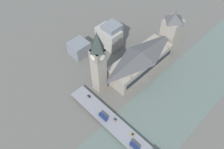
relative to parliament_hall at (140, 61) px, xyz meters
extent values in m
plane|color=#605E56|center=(-17.07, 8.00, -13.94)|extent=(600.00, 600.00, 0.00)
cube|color=slate|center=(-55.73, 8.00, -13.79)|extent=(65.32, 360.00, 0.30)
cube|color=gray|center=(0.06, 0.00, -3.29)|extent=(28.25, 83.78, 21.29)
cube|color=black|center=(-14.22, 0.00, -2.23)|extent=(0.40, 77.08, 6.39)
pyramid|color=#4C4C4C|center=(0.06, 0.00, 10.74)|extent=(27.68, 82.11, 6.78)
cone|color=gray|center=(-13.07, -31.84, 9.85)|extent=(2.20, 2.20, 5.00)
cone|color=gray|center=(-13.07, 0.00, 9.85)|extent=(2.20, 2.20, 5.00)
cone|color=gray|center=(-13.07, 31.84, 9.85)|extent=(2.20, 2.20, 5.00)
cube|color=gray|center=(13.01, 51.72, 14.19)|extent=(11.66, 11.66, 56.25)
cube|color=gray|center=(13.01, 51.72, 37.07)|extent=(12.36, 12.36, 10.50)
cylinder|color=black|center=(7.01, 51.72, 37.07)|extent=(0.50, 7.18, 7.18)
cylinder|color=silver|center=(6.89, 51.72, 37.07)|extent=(0.62, 6.65, 6.65)
cylinder|color=black|center=(19.02, 51.72, 37.07)|extent=(0.50, 7.18, 7.18)
cylinder|color=silver|center=(19.14, 51.72, 37.07)|extent=(0.62, 6.65, 6.65)
cylinder|color=black|center=(13.01, 45.72, 37.07)|extent=(7.18, 0.50, 7.18)
cylinder|color=silver|center=(13.01, 45.60, 37.07)|extent=(6.65, 0.62, 6.65)
cylinder|color=black|center=(13.01, 57.73, 37.07)|extent=(7.18, 0.50, 7.18)
cylinder|color=silver|center=(13.01, 57.85, 37.07)|extent=(6.65, 0.62, 6.65)
pyramid|color=#2D3833|center=(13.01, 51.72, 52.71)|extent=(11.90, 11.90, 20.78)
cube|color=gray|center=(0.06, -55.85, 6.45)|extent=(19.93, 19.93, 40.77)
pyramid|color=#4C4C4C|center=(0.06, -55.85, 31.31)|extent=(19.93, 19.93, 8.97)
cylinder|color=#333338|center=(0.06, -55.85, 37.80)|extent=(0.30, 0.30, 4.00)
cube|color=slate|center=(-55.73, 73.85, -12.45)|extent=(3.00, 14.10, 2.98)
cube|color=slate|center=(1.20, 73.85, -12.45)|extent=(3.00, 14.10, 2.98)
cube|color=gray|center=(-55.73, 73.85, -10.36)|extent=(162.64, 16.59, 1.20)
cube|color=navy|center=(-60.40, 77.71, -8.28)|extent=(10.26, 2.54, 2.04)
cube|color=black|center=(-60.40, 77.71, -7.88)|extent=(9.24, 2.60, 0.90)
cube|color=navy|center=(-60.40, 77.71, -6.07)|extent=(10.06, 2.54, 2.39)
cube|color=black|center=(-60.40, 77.71, -5.95)|extent=(9.24, 2.60, 1.15)
cube|color=navy|center=(-60.40, 77.71, -4.79)|extent=(9.95, 2.42, 0.16)
cylinder|color=black|center=(-56.18, 76.55, -9.19)|extent=(1.14, 0.28, 1.14)
cylinder|color=black|center=(-56.18, 78.88, -9.19)|extent=(1.14, 0.28, 1.14)
cube|color=navy|center=(-19.24, 77.00, -8.37)|extent=(10.19, 2.56, 1.86)
cube|color=black|center=(-19.24, 77.00, -8.00)|extent=(9.17, 2.62, 0.82)
cube|color=navy|center=(-19.24, 77.00, -6.35)|extent=(9.99, 2.56, 2.18)
cube|color=black|center=(-19.24, 77.00, -6.24)|extent=(9.17, 2.62, 1.05)
cube|color=navy|center=(-19.24, 77.00, -5.18)|extent=(9.89, 2.43, 0.16)
cylinder|color=black|center=(-15.06, 75.83, -9.18)|extent=(1.15, 0.28, 1.15)
cylinder|color=black|center=(-15.06, 78.17, -9.18)|extent=(1.15, 0.28, 1.15)
cylinder|color=black|center=(-23.31, 75.83, -9.18)|extent=(1.15, 0.28, 1.15)
cylinder|color=black|center=(-23.31, 78.17, -9.18)|extent=(1.15, 0.28, 1.15)
cube|color=gold|center=(-50.94, 69.70, -9.26)|extent=(3.80, 1.88, 0.55)
cube|color=black|center=(-51.06, 69.70, -8.70)|extent=(1.98, 1.69, 0.56)
cylinder|color=black|center=(-49.47, 68.85, -9.45)|extent=(0.61, 0.22, 0.61)
cylinder|color=black|center=(-49.47, 70.55, -9.45)|extent=(0.61, 0.22, 0.61)
cylinder|color=black|center=(-52.42, 68.85, -9.45)|extent=(0.61, 0.22, 0.61)
cylinder|color=black|center=(-52.42, 70.55, -9.45)|extent=(0.61, 0.22, 0.61)
cube|color=slate|center=(-28.88, 70.17, -9.19)|extent=(4.11, 1.84, 0.69)
cube|color=black|center=(-29.01, 70.17, -8.62)|extent=(2.13, 1.65, 0.44)
cylinder|color=black|center=(-27.27, 69.34, -9.45)|extent=(0.62, 0.22, 0.62)
cylinder|color=black|center=(-27.27, 71.00, -9.45)|extent=(0.62, 0.22, 0.62)
cylinder|color=black|center=(-30.50, 69.34, -9.45)|extent=(0.62, 0.22, 0.62)
cylinder|color=black|center=(-30.50, 71.00, -9.45)|extent=(0.62, 0.22, 0.62)
cube|color=black|center=(9.57, 70.25, -9.25)|extent=(3.99, 1.74, 0.55)
cube|color=black|center=(9.45, 70.25, -8.76)|extent=(2.07, 1.56, 0.42)
cylinder|color=black|center=(11.10, 69.47, -9.43)|extent=(0.65, 0.22, 0.65)
cylinder|color=black|center=(11.10, 71.03, -9.43)|extent=(0.65, 0.22, 0.65)
cylinder|color=black|center=(8.03, 69.47, -9.43)|extent=(0.65, 0.22, 0.65)
cylinder|color=black|center=(8.03, 71.03, -9.43)|extent=(0.65, 0.22, 0.65)
cube|color=slate|center=(54.66, -7.88, 1.41)|extent=(19.22, 20.33, 30.70)
cube|color=slate|center=(70.02, 33.73, -4.94)|extent=(21.12, 21.84, 17.99)
cube|color=#A39E93|center=(56.73, -4.60, -1.80)|extent=(31.33, 19.61, 24.28)
camera|label=1|loc=(-99.74, 144.46, 180.18)|focal=35.00mm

